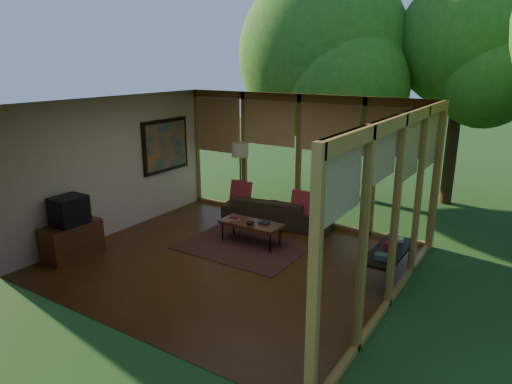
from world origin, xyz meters
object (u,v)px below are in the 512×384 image
Objects in this scene: television at (69,211)px; coffee_table at (251,224)px; media_cabinet at (72,240)px; side_console at (384,252)px; floor_lamp at (240,154)px; sofa at (272,211)px.

television is 0.46× the size of coffee_table.
media_cabinet is 5.35m from side_console.
floor_lamp reaches higher than side_console.
television reaches higher than media_cabinet.
television is 3.67m from floor_lamp.
coffee_table is at bearing 42.81° from media_cabinet.
television is 0.39× the size of side_console.
floor_lamp is (1.27, 3.41, 1.11)m from media_cabinet.
sofa is at bearing 101.10° from coffee_table.
sofa is 1.17m from coffee_table.
media_cabinet is at bearing 46.13° from sofa.
television is at bearing 0.00° from media_cabinet.
media_cabinet is 3.80m from floor_lamp.
sofa is 1.22× the size of floor_lamp.
sofa is 2.01× the size of media_cabinet.
media_cabinet reaches higher than sofa.
media_cabinet is at bearing 180.00° from television.
television is 5.34m from side_console.
floor_lamp is (-0.86, 0.09, 1.11)m from sofa.
television is at bearing -136.94° from coffee_table.
sofa is 3.97m from television.
television is at bearing 46.38° from sofa.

